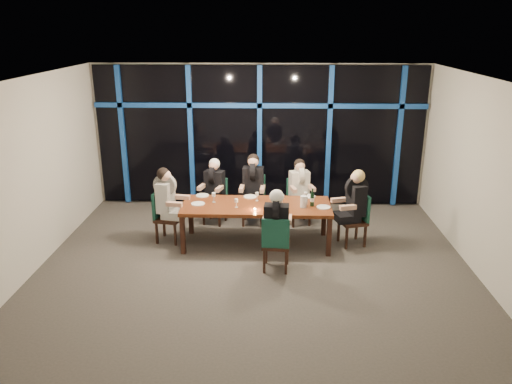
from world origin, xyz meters
TOP-DOWN VIEW (x-y plane):
  - room at (0.00, 0.00)m, footprint 7.04×7.00m
  - window_wall at (0.01, 2.93)m, footprint 6.86×0.43m
  - dining_table at (0.00, 0.80)m, footprint 2.60×1.00m
  - chair_far_left at (-0.83, 1.85)m, footprint 0.51×0.51m
  - chair_far_mid at (-0.09, 1.84)m, footprint 0.47×0.47m
  - chair_far_right at (0.79, 1.87)m, footprint 0.50×0.50m
  - chair_end_left at (-1.66, 0.90)m, footprint 0.50×0.50m
  - chair_end_right at (1.78, 0.87)m, footprint 0.54×0.54m
  - chair_near_mid at (0.34, -0.23)m, footprint 0.46×0.46m
  - diner_far_left at (-0.85, 1.78)m, footprint 0.52×0.60m
  - diner_far_mid at (-0.09, 1.76)m, footprint 0.49×0.61m
  - diner_far_right at (0.81, 1.79)m, footprint 0.51×0.60m
  - diner_end_left at (-1.58, 0.89)m, footprint 0.62×0.51m
  - diner_end_right at (1.70, 0.85)m, footprint 0.64×0.55m
  - diner_near_mid at (0.35, -0.15)m, footprint 0.48×0.59m
  - plate_far_left at (-1.01, 1.24)m, footprint 0.24×0.24m
  - plate_far_mid at (-0.13, 1.20)m, footprint 0.24×0.24m
  - plate_far_right at (0.95, 1.25)m, footprint 0.24×0.24m
  - plate_end_left at (-1.03, 0.79)m, footprint 0.24×0.24m
  - plate_end_right at (1.16, 0.69)m, footprint 0.24×0.24m
  - plate_near_mid at (0.39, 0.41)m, footprint 0.24×0.24m
  - wine_bottle at (0.97, 0.76)m, footprint 0.07×0.07m
  - water_pitcher at (0.82, 0.69)m, footprint 0.13×0.11m
  - tea_light at (-0.02, 0.53)m, footprint 0.05×0.05m
  - wine_glass_a at (-0.34, 0.65)m, footprint 0.06×0.06m
  - wine_glass_b at (0.00, 1.00)m, footprint 0.06×0.06m
  - wine_glass_c at (0.45, 0.85)m, footprint 0.07×0.07m
  - wine_glass_d at (-0.76, 0.90)m, footprint 0.07×0.07m
  - wine_glass_e at (0.87, 1.01)m, footprint 0.06×0.06m

SIDE VIEW (x-z plane):
  - chair_far_left at x=-0.83m, z-range 0.05..0.94m
  - chair_far_right at x=0.79m, z-range 0.05..0.94m
  - chair_near_mid at x=0.34m, z-range 0.05..0.98m
  - chair_end_left at x=-1.66m, z-range 0.05..0.99m
  - chair_end_right at x=1.78m, z-range 0.06..1.00m
  - chair_far_mid at x=-0.09m, z-range 0.06..1.01m
  - dining_table at x=0.00m, z-range 0.31..1.06m
  - plate_far_left at x=-1.01m, z-range 0.75..0.76m
  - plate_far_mid at x=-0.13m, z-range 0.75..0.76m
  - plate_far_right at x=0.95m, z-range 0.75..0.76m
  - plate_end_left at x=-1.03m, z-range 0.75..0.76m
  - plate_end_right at x=1.16m, z-range 0.75..0.76m
  - plate_near_mid at x=0.39m, z-range 0.75..0.76m
  - tea_light at x=-0.02m, z-range 0.75..0.78m
  - diner_far_left at x=-0.85m, z-range 0.42..1.28m
  - water_pitcher at x=0.82m, z-range 0.75..0.95m
  - diner_far_right at x=0.81m, z-range 0.42..1.29m
  - wine_glass_a at x=-0.34m, z-range 0.79..0.94m
  - wine_glass_b at x=0.00m, z-range 0.79..0.94m
  - wine_glass_e at x=0.87m, z-range 0.79..0.96m
  - wine_bottle at x=0.97m, z-range 0.71..1.03m
  - wine_glass_c at x=0.45m, z-range 0.79..0.96m
  - wine_glass_d at x=-0.76m, z-range 0.79..0.97m
  - diner_near_mid at x=0.35m, z-range 0.43..1.34m
  - diner_end_left at x=-1.58m, z-range 0.44..1.35m
  - diner_end_right at x=1.70m, z-range 0.44..1.36m
  - diner_far_mid at x=-0.09m, z-range 0.45..1.38m
  - window_wall at x=0.01m, z-range 0.08..3.02m
  - room at x=0.00m, z-range 0.51..3.53m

